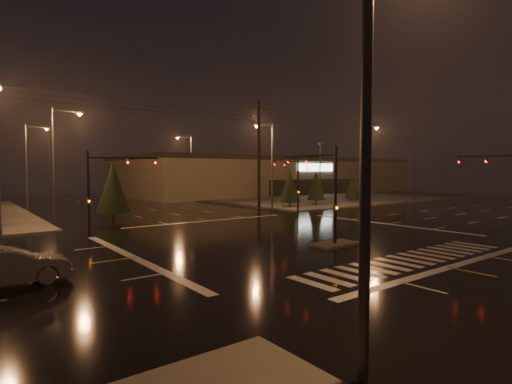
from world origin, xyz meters
The scene contains 26 objects.
ground centered at (0.00, 0.00, 0.00)m, with size 140.00×140.00×0.00m, color black.
sidewalk_ne centered at (30.00, 30.00, 0.06)m, with size 36.00×36.00×0.12m, color #47443F.
median_island centered at (0.00, -4.00, 0.07)m, with size 3.00×1.60×0.15m, color #47443F.
crosswalk centered at (0.00, -9.00, 0.01)m, with size 15.00×2.60×0.01m, color beige.
stop_bar_near centered at (0.00, -11.00, 0.01)m, with size 16.00×0.50×0.01m, color beige.
stop_bar_far centered at (0.00, 11.00, 0.01)m, with size 16.00×0.50×0.01m, color beige.
parking_lot centered at (35.00, 28.00, 0.04)m, with size 50.00×24.00×0.08m, color black.
retail_building centered at (35.00, 45.99, 3.84)m, with size 60.20×28.30×7.20m.
signal_mast_median centered at (0.00, -3.07, 3.75)m, with size 0.25×4.59×6.00m.
signal_mast_ne centered at (9.50, 10.14, 3.79)m, with size 4.84×1.86×6.00m.
signal_mast_nw centered at (-9.50, 10.14, 3.79)m, with size 4.84×1.86×6.00m.
signal_mast_se centered at (10.23, -9.75, 3.71)m, with size 1.55×3.87×6.00m.
streetlight_0 centered at (-11.18, -15.00, 5.80)m, with size 2.77×0.32×10.00m.
streetlight_1 centered at (-11.18, 18.00, 5.80)m, with size 2.77×0.32×10.00m.
streetlight_2 centered at (-11.18, 34.00, 5.80)m, with size 2.77×0.32×10.00m.
streetlight_3 centered at (11.18, 16.00, 5.80)m, with size 2.77×0.32×10.00m.
streetlight_4 centered at (11.18, 36.00, 5.80)m, with size 2.77×0.32×10.00m.
streetlight_6 centered at (22.00, 11.18, 5.80)m, with size 0.32×2.77×10.00m.
utility_pole_1 centered at (8.00, 14.00, 6.13)m, with size 2.20×0.32×12.00m.
utility_pole_2 centered at (38.00, 14.00, 6.13)m, with size 2.20×0.32×12.00m.
conifer_0 centered at (14.92, 16.71, 2.68)m, with size 2.54×2.54×4.67m.
conifer_1 centered at (19.81, 16.93, 2.62)m, with size 2.46×2.46×4.55m.
conifer_2 centered at (27.47, 17.28, 2.20)m, with size 1.93×1.93×3.71m.
conifer_3 centered at (-6.73, 16.89, 3.03)m, with size 2.99×2.99×5.37m.
car_parked centered at (31.20, 19.05, 0.66)m, with size 1.55×3.85×1.31m, color black.
car_crossing centered at (-16.87, -2.09, 0.77)m, with size 1.63×4.68×1.54m, color #505357.
Camera 1 is at (-18.35, -20.25, 4.51)m, focal length 28.00 mm.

